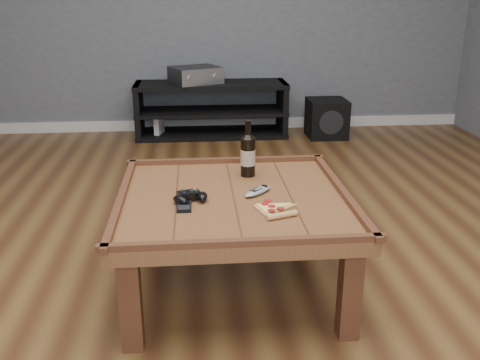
{
  "coord_description": "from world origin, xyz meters",
  "views": [
    {
      "loc": [
        -0.16,
        -2.18,
        1.31
      ],
      "look_at": [
        0.03,
        0.01,
        0.52
      ],
      "focal_mm": 40.0,
      "sensor_mm": 36.0,
      "label": 1
    }
  ],
  "objects": [
    {
      "name": "game_controller",
      "position": [
        -0.19,
        -0.05,
        0.47
      ],
      "size": [
        0.16,
        0.14,
        0.05
      ],
      "rotation": [
        0.0,
        0.0,
        0.32
      ],
      "color": "black",
      "rests_on": "coffee_table"
    },
    {
      "name": "pizza_slice",
      "position": [
        0.15,
        -0.18,
        0.46
      ],
      "size": [
        0.21,
        0.27,
        0.02
      ],
      "rotation": [
        0.0,
        0.0,
        0.32
      ],
      "color": "tan",
      "rests_on": "coffee_table"
    },
    {
      "name": "media_console",
      "position": [
        0.0,
        2.75,
        0.25
      ],
      "size": [
        1.4,
        0.45,
        0.5
      ],
      "color": "black",
      "rests_on": "ground"
    },
    {
      "name": "remote_control",
      "position": [
        0.11,
        0.02,
        0.46
      ],
      "size": [
        0.16,
        0.16,
        0.03
      ],
      "rotation": [
        0.0,
        0.0,
        -0.78
      ],
      "color": "gray",
      "rests_on": "coffee_table"
    },
    {
      "name": "subwoofer",
      "position": [
        1.07,
        2.61,
        0.18
      ],
      "size": [
        0.35,
        0.36,
        0.35
      ],
      "rotation": [
        0.0,
        0.0,
        0.0
      ],
      "color": "black",
      "rests_on": "ground"
    },
    {
      "name": "smartphone",
      "position": [
        -0.21,
        -0.12,
        0.46
      ],
      "size": [
        0.06,
        0.11,
        0.01
      ],
      "rotation": [
        0.0,
        0.0,
        -0.01
      ],
      "color": "black",
      "rests_on": "coffee_table"
    },
    {
      "name": "game_console",
      "position": [
        -0.49,
        2.71,
        0.11
      ],
      "size": [
        0.15,
        0.21,
        0.24
      ],
      "rotation": [
        0.0,
        0.0,
        -0.27
      ],
      "color": "slate",
      "rests_on": "ground"
    },
    {
      "name": "coffee_table",
      "position": [
        0.0,
        0.0,
        0.39
      ],
      "size": [
        1.03,
        1.03,
        0.48
      ],
      "color": "brown",
      "rests_on": "ground"
    },
    {
      "name": "beer_bottle",
      "position": [
        0.09,
        0.27,
        0.56
      ],
      "size": [
        0.07,
        0.07,
        0.28
      ],
      "color": "black",
      "rests_on": "coffee_table"
    },
    {
      "name": "av_receiver",
      "position": [
        -0.14,
        2.75,
        0.57
      ],
      "size": [
        0.52,
        0.48,
        0.14
      ],
      "rotation": [
        0.0,
        0.0,
        0.42
      ],
      "color": "black",
      "rests_on": "media_console"
    },
    {
      "name": "baseboard",
      "position": [
        0.0,
        2.99,
        0.05
      ],
      "size": [
        5.0,
        0.02,
        0.1
      ],
      "primitive_type": "cube",
      "color": "silver",
      "rests_on": "ground"
    },
    {
      "name": "ground",
      "position": [
        0.0,
        0.0,
        0.0
      ],
      "size": [
        6.0,
        6.0,
        0.0
      ],
      "primitive_type": "plane",
      "color": "#462714",
      "rests_on": "ground"
    }
  ]
}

